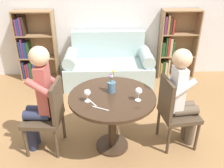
% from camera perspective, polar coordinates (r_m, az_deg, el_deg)
% --- Properties ---
extents(ground_plane, '(16.00, 16.00, 0.00)m').
position_cam_1_polar(ground_plane, '(3.08, 0.04, -14.62)').
color(ground_plane, olive).
extents(back_wall, '(5.20, 0.05, 2.70)m').
position_cam_1_polar(back_wall, '(4.55, -1.07, 18.45)').
color(back_wall, silver).
rests_on(back_wall, ground_plane).
extents(round_table, '(0.98, 0.98, 0.73)m').
position_cam_1_polar(round_table, '(2.72, 0.04, -5.30)').
color(round_table, '#382619').
rests_on(round_table, ground_plane).
extents(couch, '(1.58, 0.80, 0.92)m').
position_cam_1_polar(couch, '(4.43, -0.84, 4.17)').
color(couch, '#A8C1C1').
rests_on(couch, ground_plane).
extents(bookshelf_left, '(0.70, 0.28, 1.30)m').
position_cam_1_polar(bookshelf_left, '(4.76, -18.39, 8.07)').
color(bookshelf_left, '#93704C').
rests_on(bookshelf_left, ground_plane).
extents(bookshelf_right, '(0.70, 0.28, 1.30)m').
position_cam_1_polar(bookshelf_right, '(4.75, 14.38, 9.06)').
color(bookshelf_right, '#93704C').
rests_on(bookshelf_right, ground_plane).
extents(chair_left, '(0.45, 0.45, 0.90)m').
position_cam_1_polar(chair_left, '(2.86, -15.01, -6.91)').
color(chair_left, '#473828').
rests_on(chair_left, ground_plane).
extents(chair_right, '(0.47, 0.47, 0.90)m').
position_cam_1_polar(chair_right, '(2.92, 14.69, -6.04)').
color(chair_right, '#473828').
rests_on(chair_right, ground_plane).
extents(person_left, '(0.44, 0.36, 1.31)m').
position_cam_1_polar(person_left, '(2.78, -17.16, -3.19)').
color(person_left, '#282D47').
rests_on(person_left, ground_plane).
extents(person_right, '(0.44, 0.37, 1.25)m').
position_cam_1_polar(person_right, '(2.87, 16.66, -2.72)').
color(person_right, brown).
rests_on(person_right, ground_plane).
extents(wine_glass_left, '(0.07, 0.07, 0.14)m').
position_cam_1_polar(wine_glass_left, '(2.51, -5.96, -2.20)').
color(wine_glass_left, white).
rests_on(wine_glass_left, round_table).
extents(wine_glass_right, '(0.08, 0.08, 0.15)m').
position_cam_1_polar(wine_glass_right, '(2.52, 6.42, -1.78)').
color(wine_glass_right, white).
rests_on(wine_glass_right, round_table).
extents(flower_vase, '(0.09, 0.09, 0.28)m').
position_cam_1_polar(flower_vase, '(2.68, -0.13, -0.29)').
color(flower_vase, slate).
rests_on(flower_vase, round_table).
extents(knife_left_setting, '(0.11, 0.16, 0.00)m').
position_cam_1_polar(knife_left_setting, '(2.54, -4.95, -4.34)').
color(knife_left_setting, silver).
rests_on(knife_left_setting, round_table).
extents(fork_left_setting, '(0.17, 0.10, 0.00)m').
position_cam_1_polar(fork_left_setting, '(2.43, -2.81, -5.84)').
color(fork_left_setting, silver).
rests_on(fork_left_setting, round_table).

